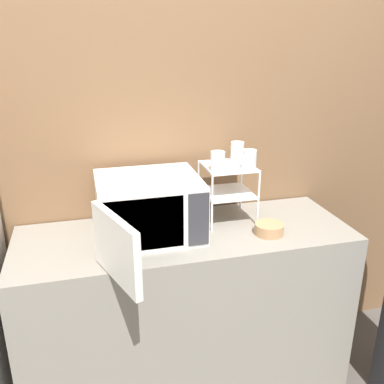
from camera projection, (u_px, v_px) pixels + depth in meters
name	position (u px, v px, depth m)	size (l,w,h in m)	color
wall_back	(170.00, 142.00, 2.28)	(8.00, 0.06, 2.60)	brown
counter	(186.00, 311.00, 2.26)	(1.65, 0.59, 0.92)	gray
microwave	(148.00, 208.00, 2.03)	(0.51, 0.79, 0.28)	silver
dish_rack	(228.00, 181.00, 2.19)	(0.25, 0.25, 0.30)	white
glass_front_left	(218.00, 161.00, 2.06)	(0.07, 0.07, 0.10)	silver
glass_back_right	(237.00, 151.00, 2.24)	(0.07, 0.07, 0.10)	silver
glass_front_right	(249.00, 160.00, 2.08)	(0.07, 0.07, 0.10)	silver
bowl	(269.00, 229.00, 2.08)	(0.14, 0.14, 0.05)	#AD7F56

